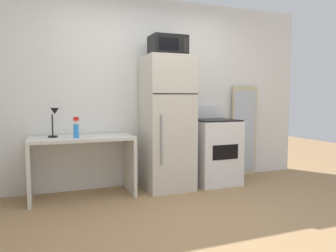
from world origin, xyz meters
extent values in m
plane|color=#9E7A51|center=(0.00, 0.00, 0.00)|extent=(12.00, 12.00, 0.00)
cube|color=white|center=(0.00, 1.70, 1.30)|extent=(5.00, 0.10, 2.60)
cube|color=silver|center=(-0.95, 1.35, 0.73)|extent=(1.25, 0.56, 0.04)
cube|color=silver|center=(-1.56, 1.35, 0.35)|extent=(0.04, 0.56, 0.71)
cube|color=silver|center=(-0.35, 1.35, 0.35)|extent=(0.04, 0.56, 0.71)
cylinder|color=black|center=(-1.29, 1.41, 0.76)|extent=(0.11, 0.11, 0.02)
cylinder|color=black|center=(-1.29, 1.41, 0.90)|extent=(0.02, 0.02, 0.26)
cone|color=black|center=(-1.26, 1.39, 1.07)|extent=(0.10, 0.10, 0.08)
cylinder|color=#2D8CEA|center=(-1.03, 1.24, 0.83)|extent=(0.06, 0.06, 0.16)
cylinder|color=white|center=(-1.03, 1.24, 0.93)|extent=(0.02, 0.02, 0.04)
cube|color=red|center=(-1.03, 1.23, 0.98)|extent=(0.06, 0.03, 0.04)
cube|color=beige|center=(0.16, 1.33, 0.88)|extent=(0.62, 0.60, 1.77)
cube|color=black|center=(0.16, 1.03, 1.27)|extent=(0.60, 0.00, 0.01)
cylinder|color=gray|center=(-0.04, 1.01, 0.71)|extent=(0.02, 0.02, 0.62)
cube|color=black|center=(0.16, 1.31, 1.90)|extent=(0.46, 0.34, 0.26)
cube|color=black|center=(0.11, 1.14, 1.90)|extent=(0.26, 0.01, 0.15)
cube|color=black|center=(0.34, 1.14, 1.90)|extent=(0.07, 0.01, 0.18)
cube|color=white|center=(0.88, 1.33, 0.45)|extent=(0.61, 0.60, 0.90)
cube|color=black|center=(0.88, 1.33, 0.91)|extent=(0.58, 0.58, 0.02)
cube|color=white|center=(0.88, 1.61, 1.01)|extent=(0.61, 0.04, 0.18)
cube|color=black|center=(0.88, 1.03, 0.50)|extent=(0.39, 0.01, 0.20)
cube|color=#C6B793|center=(1.56, 1.59, 0.70)|extent=(0.44, 0.03, 1.40)
cube|color=#B2BCC6|center=(1.56, 1.57, 0.70)|extent=(0.39, 0.00, 1.26)
camera|label=1|loc=(-1.38, -2.65, 1.22)|focal=34.20mm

